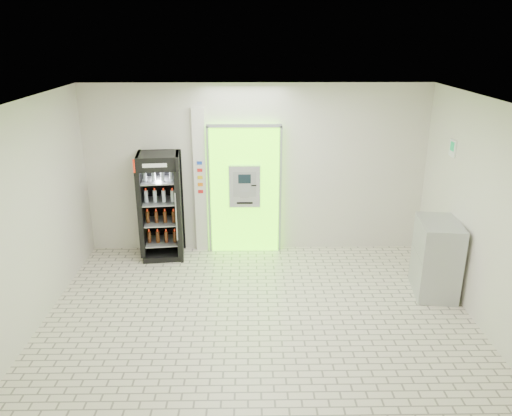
{
  "coord_description": "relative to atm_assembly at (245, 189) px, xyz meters",
  "views": [
    {
      "loc": [
        -0.12,
        -6.02,
        3.8
      ],
      "look_at": [
        -0.02,
        1.2,
        1.24
      ],
      "focal_mm": 35.0,
      "sensor_mm": 36.0,
      "label": 1
    }
  ],
  "objects": [
    {
      "name": "atm_assembly",
      "position": [
        0.0,
        0.0,
        0.0
      ],
      "size": [
        1.3,
        0.24,
        2.33
      ],
      "color": "#63FF0D",
      "rests_on": "ground"
    },
    {
      "name": "beverage_cooler",
      "position": [
        -1.45,
        -0.23,
        -0.27
      ],
      "size": [
        0.77,
        0.72,
        1.87
      ],
      "rotation": [
        0.0,
        0.0,
        0.11
      ],
      "color": "black",
      "rests_on": "ground"
    },
    {
      "name": "steel_cabinet",
      "position": [
        2.9,
        -1.64,
        -0.59
      ],
      "size": [
        0.69,
        0.94,
        1.16
      ],
      "rotation": [
        0.0,
        0.0,
        -0.13
      ],
      "color": "#A8ABB0",
      "rests_on": "ground"
    },
    {
      "name": "room_shell",
      "position": [
        0.2,
        -2.41,
        0.67
      ],
      "size": [
        6.0,
        6.0,
        6.0
      ],
      "color": "beige",
      "rests_on": "ground"
    },
    {
      "name": "exit_sign",
      "position": [
        3.19,
        -1.01,
        0.95
      ],
      "size": [
        0.02,
        0.22,
        0.26
      ],
      "color": "white",
      "rests_on": "room_shell"
    },
    {
      "name": "ground",
      "position": [
        0.2,
        -2.41,
        -1.17
      ],
      "size": [
        6.0,
        6.0,
        0.0
      ],
      "primitive_type": "plane",
      "color": "beige",
      "rests_on": "ground"
    },
    {
      "name": "pillar",
      "position": [
        -0.78,
        0.04,
        0.13
      ],
      "size": [
        0.22,
        0.11,
        2.6
      ],
      "color": "silver",
      "rests_on": "ground"
    }
  ]
}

